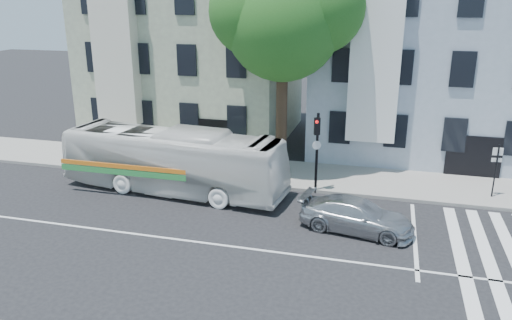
% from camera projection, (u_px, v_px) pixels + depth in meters
% --- Properties ---
extents(ground, '(120.00, 120.00, 0.00)m').
position_uv_depth(ground, '(230.00, 246.00, 18.13)').
color(ground, black).
rests_on(ground, ground).
extents(sidewalk_far, '(80.00, 4.00, 0.15)m').
position_uv_depth(sidewalk_far, '(279.00, 173.00, 25.45)').
color(sidewalk_far, gray).
rests_on(sidewalk_far, ground).
extents(building_left, '(12.00, 10.00, 11.00)m').
position_uv_depth(building_left, '(197.00, 49.00, 31.93)').
color(building_left, gray).
rests_on(building_left, ground).
extents(building_right, '(12.00, 10.00, 11.00)m').
position_uv_depth(building_right, '(426.00, 55.00, 28.47)').
color(building_right, '#92A0AE').
rests_on(building_right, ground).
extents(street_tree, '(7.30, 5.90, 11.10)m').
position_uv_depth(street_tree, '(285.00, 15.00, 23.71)').
color(street_tree, '#2D2116').
rests_on(street_tree, ground).
extents(bus, '(3.56, 10.86, 2.97)m').
position_uv_depth(bus, '(173.00, 161.00, 22.90)').
color(bus, white).
rests_on(bus, ground).
extents(sedan, '(2.51, 4.62, 1.27)m').
position_uv_depth(sedan, '(357.00, 215.00, 19.18)').
color(sedan, '#B7BABF').
rests_on(sedan, ground).
extents(hedge, '(8.24, 3.82, 0.70)m').
position_uv_depth(hedge, '(186.00, 169.00, 24.83)').
color(hedge, '#235F1E').
rests_on(hedge, sidewalk_far).
extents(traffic_signal, '(0.38, 0.51, 3.77)m').
position_uv_depth(traffic_signal, '(317.00, 143.00, 22.29)').
color(traffic_signal, black).
rests_on(traffic_signal, ground).
extents(far_sign_pole, '(0.43, 0.18, 2.41)m').
position_uv_depth(far_sign_pole, '(496.00, 164.00, 21.86)').
color(far_sign_pole, black).
rests_on(far_sign_pole, sidewalk_far).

